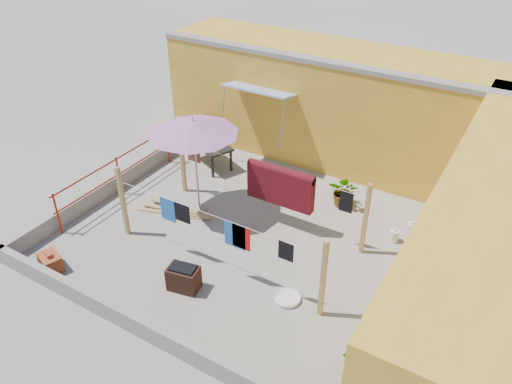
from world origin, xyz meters
TOP-DOWN VIEW (x-y plane):
  - ground at (0.00, 0.00)m, footprint 80.00×80.00m
  - wall_back at (0.50, 4.69)m, footprint 11.00×3.27m
  - wall_right at (5.20, 0.00)m, footprint 2.40×9.00m
  - parapet_front at (0.00, -3.58)m, footprint 8.30×0.16m
  - parapet_left at (-4.08, 0.00)m, footprint 0.16×7.30m
  - red_railing at (-3.85, -0.20)m, footprint 0.05×4.20m
  - clothesline_rig at (0.32, 0.54)m, footprint 5.09×2.35m
  - patio_umbrella at (-1.64, 0.27)m, footprint 2.41×2.41m
  - outdoor_table at (-2.75, 2.31)m, footprint 1.70×1.31m
  - brick_stack at (-3.01, -3.20)m, footprint 0.62×0.53m
  - lumber_pile at (-2.05, -0.15)m, footprint 1.92×0.67m
  - brazier at (-0.20, -2.18)m, footprint 0.70×0.53m
  - white_basin at (1.79, -1.39)m, footprint 0.54×0.54m
  - water_jug_a at (3.00, 1.56)m, footprint 0.22×0.22m
  - water_jug_b at (3.27, 2.00)m, footprint 0.23×0.23m
  - green_hose at (3.70, 1.88)m, footprint 0.55×0.55m
  - plant_back_a at (1.41, 2.34)m, footprint 0.80×0.71m
  - plant_back_b at (3.70, 2.36)m, footprint 0.45×0.45m
  - plant_right_a at (3.65, 1.83)m, footprint 0.58×0.59m
  - plant_right_b at (3.70, 0.08)m, footprint 0.49×0.47m
  - plant_right_c at (3.70, -2.47)m, footprint 0.78×0.79m

SIDE VIEW (x-z plane):
  - ground at x=0.00m, z-range 0.00..0.00m
  - green_hose at x=3.70m, z-range 0.00..0.08m
  - white_basin at x=1.79m, z-range 0.00..0.10m
  - lumber_pile at x=-2.05m, z-range 0.00..0.12m
  - water_jug_a at x=3.00m, z-range -0.02..0.32m
  - water_jug_b at x=3.27m, z-range -0.02..0.34m
  - brick_stack at x=-3.01m, z-range -0.03..0.43m
  - parapet_front at x=0.00m, z-range 0.00..0.44m
  - parapet_left at x=-4.08m, z-range 0.00..0.44m
  - brazier at x=-0.20m, z-range -0.01..0.56m
  - plant_right_c at x=3.70m, z-range 0.00..0.66m
  - plant_back_b at x=3.70m, z-range 0.00..0.68m
  - plant_right_b at x=3.70m, z-range 0.00..0.69m
  - plant_back_a at x=1.41m, z-range 0.00..0.83m
  - plant_right_a at x=3.65m, z-range 0.00..0.94m
  - outdoor_table at x=-2.75m, z-range 0.29..1.00m
  - red_railing at x=-3.85m, z-range 0.17..1.27m
  - clothesline_rig at x=0.32m, z-range 0.14..1.94m
  - wall_right at x=5.20m, z-range 0.00..3.20m
  - wall_back at x=0.50m, z-range 0.00..3.21m
  - patio_umbrella at x=-1.64m, z-range 1.02..3.58m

